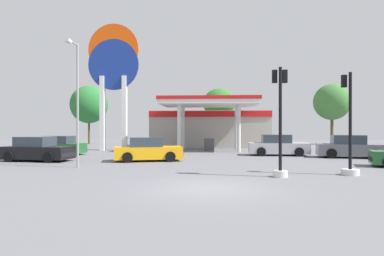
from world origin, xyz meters
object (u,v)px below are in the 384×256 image
(traffic_signal_0, at_px, (280,131))
(tree_2, at_px, (332,102))
(car_4, at_px, (148,150))
(corner_streetlamp, at_px, (76,92))
(car_5, at_px, (58,146))
(traffic_signal_1, at_px, (349,145))
(car_3, at_px, (350,147))
(station_pole_sign, at_px, (114,70))
(tree_0, at_px, (89,105))
(car_0, at_px, (37,150))
(car_1, at_px, (278,146))
(tree_1, at_px, (219,103))

(traffic_signal_0, bearing_deg, tree_2, 67.86)
(car_4, bearing_deg, corner_streetlamp, -128.64)
(tree_2, bearing_deg, car_5, -146.60)
(traffic_signal_1, bearing_deg, car_3, 69.10)
(station_pole_sign, relative_size, traffic_signal_1, 2.51)
(tree_0, bearing_deg, car_0, -77.77)
(station_pole_sign, distance_m, corner_streetlamp, 14.03)
(car_3, xyz_separation_m, traffic_signal_0, (-6.65, -9.70, 1.29))
(car_4, xyz_separation_m, car_5, (-7.94, 4.38, -0.02))
(station_pole_sign, height_order, car_3, station_pole_sign)
(car_0, xyz_separation_m, tree_0, (-4.73, 21.81, 4.29))
(traffic_signal_0, relative_size, tree_2, 0.64)
(car_1, height_order, corner_streetlamp, corner_streetlamp)
(car_5, xyz_separation_m, tree_1, (12.71, 18.24, 4.51))
(tree_0, xyz_separation_m, tree_1, (16.53, 1.34, 0.18))
(car_3, bearing_deg, traffic_signal_1, -110.90)
(station_pole_sign, bearing_deg, car_3, -18.72)
(car_1, xyz_separation_m, traffic_signal_0, (-1.95, -11.40, 1.30))
(tree_1, bearing_deg, car_3, -65.15)
(car_0, xyz_separation_m, car_4, (7.03, 0.52, -0.02))
(corner_streetlamp, bearing_deg, car_0, 139.54)
(car_4, height_order, car_5, car_4)
(car_1, distance_m, car_3, 5.00)
(car_1, distance_m, car_5, 17.01)
(car_5, relative_size, traffic_signal_1, 0.91)
(car_3, height_order, corner_streetlamp, corner_streetlamp)
(car_1, xyz_separation_m, tree_2, (9.62, 17.03, 4.50))
(station_pole_sign, height_order, traffic_signal_1, station_pole_sign)
(car_4, distance_m, car_5, 9.06)
(car_1, xyz_separation_m, traffic_signal_1, (1.30, -10.59, 0.63))
(station_pole_sign, height_order, tree_1, station_pole_sign)
(car_0, height_order, tree_2, tree_2)
(car_0, distance_m, tree_1, 26.36)
(station_pole_sign, xyz_separation_m, car_0, (-1.94, -10.12, -6.70))
(car_4, xyz_separation_m, tree_0, (-11.75, 21.29, 4.31))
(tree_2, bearing_deg, traffic_signal_1, -106.76)
(tree_2, bearing_deg, car_1, -119.46)
(car_3, height_order, tree_1, tree_1)
(car_0, height_order, car_5, car_0)
(station_pole_sign, relative_size, tree_2, 1.57)
(car_4, bearing_deg, station_pole_sign, 117.91)
(car_0, relative_size, car_3, 0.95)
(corner_streetlamp, bearing_deg, tree_2, 49.84)
(car_0, distance_m, traffic_signal_0, 15.41)
(car_4, height_order, tree_1, tree_1)
(station_pole_sign, height_order, traffic_signal_0, station_pole_sign)
(station_pole_sign, relative_size, corner_streetlamp, 1.75)
(car_3, xyz_separation_m, traffic_signal_1, (-3.40, -8.90, 0.62))
(tree_0, distance_m, tree_2, 30.45)
(car_3, relative_size, traffic_signal_1, 1.01)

